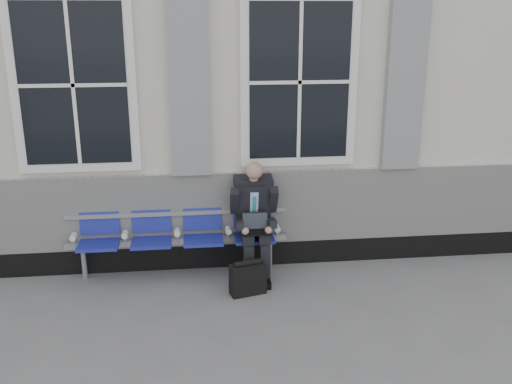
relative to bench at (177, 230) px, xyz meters
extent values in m
plane|color=slate|center=(1.10, -1.32, -0.55)|extent=(70.00, 70.00, 0.00)
cube|color=beige|center=(1.10, 2.18, 1.55)|extent=(14.00, 4.00, 4.20)
cube|color=black|center=(1.10, 0.15, -0.40)|extent=(14.00, 0.10, 0.30)
cube|color=silver|center=(1.10, 0.14, 0.20)|extent=(14.00, 0.08, 0.90)
cube|color=gray|center=(0.20, 0.12, 1.85)|extent=(0.45, 0.14, 2.40)
cube|color=gray|center=(2.70, 0.12, 1.85)|extent=(0.45, 0.14, 2.40)
cube|color=white|center=(-1.05, 0.14, 1.70)|extent=(1.35, 0.10, 1.95)
cube|color=black|center=(-1.05, 0.09, 1.70)|extent=(1.15, 0.02, 1.75)
cube|color=white|center=(1.45, 0.14, 1.70)|extent=(1.35, 0.10, 1.95)
cube|color=black|center=(1.45, 0.09, 1.70)|extent=(1.15, 0.02, 1.75)
cube|color=#9EA0A3|center=(0.00, -0.02, -0.13)|extent=(2.60, 0.07, 0.07)
cube|color=#9EA0A3|center=(0.00, 0.10, 0.18)|extent=(2.60, 0.05, 0.05)
cylinder|color=#9EA0A3|center=(-1.10, -0.02, -0.36)|extent=(0.06, 0.06, 0.39)
cylinder|color=#9EA0A3|center=(1.10, -0.02, -0.36)|extent=(0.06, 0.06, 0.39)
cube|color=#172094|center=(-0.90, -0.10, -0.10)|extent=(0.46, 0.42, 0.07)
cube|color=#172094|center=(-0.90, 0.11, 0.16)|extent=(0.46, 0.10, 0.40)
cube|color=#172094|center=(-0.30, -0.10, -0.10)|extent=(0.46, 0.42, 0.07)
cube|color=#172094|center=(-0.30, 0.11, 0.16)|extent=(0.46, 0.10, 0.40)
cube|color=#172094|center=(0.30, -0.10, -0.10)|extent=(0.46, 0.42, 0.07)
cube|color=#172094|center=(0.30, 0.11, 0.16)|extent=(0.46, 0.10, 0.40)
cube|color=#172094|center=(0.90, -0.10, -0.10)|extent=(0.46, 0.42, 0.07)
cube|color=#172094|center=(0.90, 0.11, 0.16)|extent=(0.46, 0.10, 0.40)
cylinder|color=white|center=(-1.18, -0.07, 0.00)|extent=(0.07, 0.12, 0.07)
cylinder|color=white|center=(-0.60, -0.07, 0.00)|extent=(0.07, 0.12, 0.07)
cylinder|color=white|center=(0.00, -0.07, 0.00)|extent=(0.07, 0.12, 0.07)
cylinder|color=white|center=(0.60, -0.07, 0.00)|extent=(0.07, 0.12, 0.07)
cylinder|color=white|center=(1.18, -0.07, 0.00)|extent=(0.07, 0.12, 0.07)
cube|color=black|center=(0.81, -0.46, -0.51)|extent=(0.10, 0.24, 0.08)
cube|color=black|center=(0.99, -0.46, -0.51)|extent=(0.10, 0.24, 0.08)
cube|color=black|center=(0.81, -0.40, -0.31)|extent=(0.11, 0.12, 0.47)
cube|color=black|center=(0.99, -0.40, -0.31)|extent=(0.11, 0.12, 0.47)
cube|color=black|center=(0.81, -0.19, -0.02)|extent=(0.13, 0.42, 0.13)
cube|color=black|center=(0.99, -0.19, -0.02)|extent=(0.13, 0.42, 0.13)
cube|color=black|center=(0.90, 0.00, 0.29)|extent=(0.40, 0.32, 0.59)
cube|color=#B9C7F4|center=(0.90, -0.12, 0.31)|extent=(0.09, 0.09, 0.34)
cube|color=teal|center=(0.90, -0.13, 0.29)|extent=(0.04, 0.07, 0.28)
cube|color=black|center=(0.90, -0.03, 0.58)|extent=(0.45, 0.22, 0.13)
cylinder|color=tan|center=(0.90, -0.08, 0.64)|extent=(0.10, 0.10, 0.09)
sphere|color=tan|center=(0.90, -0.14, 0.74)|extent=(0.20, 0.20, 0.20)
cube|color=black|center=(0.67, -0.10, 0.37)|extent=(0.09, 0.27, 0.35)
cube|color=black|center=(1.13, -0.10, 0.37)|extent=(0.09, 0.27, 0.35)
cube|color=black|center=(0.71, -0.27, 0.14)|extent=(0.08, 0.29, 0.13)
cube|color=black|center=(1.09, -0.27, 0.14)|extent=(0.08, 0.29, 0.13)
sphere|color=tan|center=(0.77, -0.40, 0.11)|extent=(0.08, 0.08, 0.08)
sphere|color=tan|center=(1.03, -0.40, 0.11)|extent=(0.08, 0.08, 0.08)
cube|color=black|center=(0.90, -0.32, 0.06)|extent=(0.31, 0.22, 0.02)
cube|color=black|center=(0.90, -0.22, 0.16)|extent=(0.31, 0.09, 0.20)
cube|color=black|center=(0.90, -0.22, 0.16)|extent=(0.28, 0.07, 0.17)
cube|color=black|center=(0.77, -0.63, -0.38)|extent=(0.42, 0.26, 0.35)
cylinder|color=black|center=(0.77, -0.63, -0.18)|extent=(0.31, 0.14, 0.06)
camera|label=1|loc=(0.19, -6.35, 2.43)|focal=40.00mm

